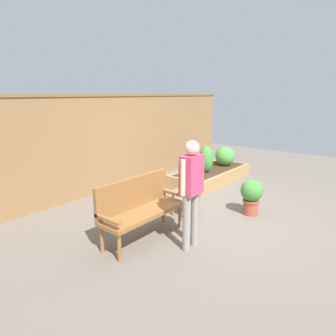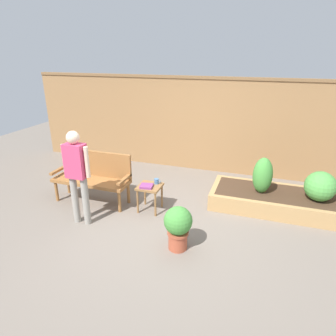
# 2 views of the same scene
# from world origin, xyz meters

# --- Properties ---
(ground_plane) EXTENTS (14.00, 14.00, 0.00)m
(ground_plane) POSITION_xyz_m (0.00, 0.00, 0.00)
(ground_plane) COLOR #70665B
(fence_back) EXTENTS (8.40, 0.14, 2.16)m
(fence_back) POSITION_xyz_m (0.00, 2.60, 1.09)
(fence_back) COLOR olive
(fence_back) RESTS_ON ground_plane
(garden_bench) EXTENTS (1.44, 0.48, 0.94)m
(garden_bench) POSITION_xyz_m (-1.47, 0.37, 0.54)
(garden_bench) COLOR #936033
(garden_bench) RESTS_ON ground_plane
(side_table) EXTENTS (0.40, 0.40, 0.48)m
(side_table) POSITION_xyz_m (-0.33, 0.33, 0.40)
(side_table) COLOR olive
(side_table) RESTS_ON ground_plane
(cup_on_table) EXTENTS (0.12, 0.08, 0.09)m
(cup_on_table) POSITION_xyz_m (-0.24, 0.44, 0.53)
(cup_on_table) COLOR teal
(cup_on_table) RESTS_ON side_table
(book_on_table) EXTENTS (0.24, 0.23, 0.04)m
(book_on_table) POSITION_xyz_m (-0.35, 0.26, 0.50)
(book_on_table) COLOR #7F3875
(book_on_table) RESTS_ON side_table
(potted_boxwood) EXTENTS (0.41, 0.41, 0.66)m
(potted_boxwood) POSITION_xyz_m (0.46, -0.57, 0.38)
(potted_boxwood) COLOR #A84C33
(potted_boxwood) RESTS_ON ground_plane
(raised_planter_bed) EXTENTS (2.40, 1.00, 0.30)m
(raised_planter_bed) POSITION_xyz_m (1.85, 1.13, 0.15)
(raised_planter_bed) COLOR #AD8451
(raised_planter_bed) RESTS_ON ground_plane
(shrub_near_bench) EXTENTS (0.34, 0.34, 0.65)m
(shrub_near_bench) POSITION_xyz_m (1.52, 1.07, 0.63)
(shrub_near_bench) COLOR brown
(shrub_near_bench) RESTS_ON raised_planter_bed
(shrub_far_corner) EXTENTS (0.51, 0.51, 0.51)m
(shrub_far_corner) POSITION_xyz_m (2.45, 1.07, 0.55)
(shrub_far_corner) COLOR brown
(shrub_far_corner) RESTS_ON raised_planter_bed
(person_by_bench) EXTENTS (0.47, 0.20, 1.56)m
(person_by_bench) POSITION_xyz_m (-1.24, -0.41, 0.93)
(person_by_bench) COLOR gray
(person_by_bench) RESTS_ON ground_plane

